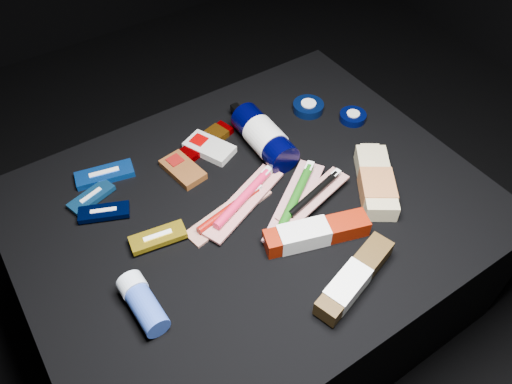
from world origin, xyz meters
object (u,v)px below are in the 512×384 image
lotion_bottle (264,137)px  bodywash_bottle (376,183)px  deodorant_stick (143,303)px  toothpaste_carton_red (312,234)px

lotion_bottle → bodywash_bottle: lotion_bottle is taller
bodywash_bottle → lotion_bottle: bearing=152.8°
deodorant_stick → toothpaste_carton_red: 0.35m
lotion_bottle → bodywash_bottle: bearing=-59.2°
lotion_bottle → bodywash_bottle: size_ratio=1.20×
bodywash_bottle → deodorant_stick: size_ratio=1.64×
lotion_bottle → toothpaste_carton_red: lotion_bottle is taller
toothpaste_carton_red → bodywash_bottle: bearing=26.9°
bodywash_bottle → deodorant_stick: deodorant_stick is taller
lotion_bottle → deodorant_stick: 0.48m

